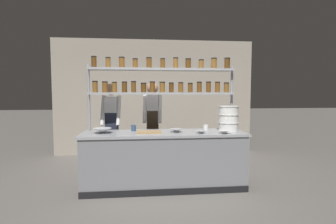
{
  "coord_description": "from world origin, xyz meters",
  "views": [
    {
      "loc": [
        -0.39,
        -4.24,
        1.58
      ],
      "look_at": [
        0.09,
        0.2,
        1.24
      ],
      "focal_mm": 28.0,
      "sensor_mm": 36.0,
      "label": 1
    }
  ],
  "objects_px": {
    "prep_bowl_center_back": "(176,131)",
    "serving_cup_by_board": "(134,128)",
    "container_stack": "(228,118)",
    "spice_shelf_unit": "(163,83)",
    "prep_bowl_near_left": "(201,132)",
    "prep_bowl_near_right": "(225,132)",
    "cutting_board": "(149,132)",
    "serving_cup_front": "(206,127)",
    "prep_bowl_center_front": "(102,131)",
    "chef_center": "(153,120)",
    "chef_left": "(112,123)"
  },
  "relations": [
    {
      "from": "chef_center",
      "to": "serving_cup_front",
      "type": "xyz_separation_m",
      "value": [
        0.9,
        -0.61,
        -0.07
      ]
    },
    {
      "from": "chef_center",
      "to": "container_stack",
      "type": "xyz_separation_m",
      "value": [
        1.26,
        -0.73,
        0.1
      ]
    },
    {
      "from": "prep_bowl_center_front",
      "to": "prep_bowl_near_left",
      "type": "bearing_deg",
      "value": -6.51
    },
    {
      "from": "prep_bowl_near_right",
      "to": "serving_cup_front",
      "type": "distance_m",
      "value": 0.5
    },
    {
      "from": "spice_shelf_unit",
      "to": "prep_bowl_near_left",
      "type": "distance_m",
      "value": 1.11
    },
    {
      "from": "container_stack",
      "to": "prep_bowl_near_left",
      "type": "distance_m",
      "value": 0.63
    },
    {
      "from": "spice_shelf_unit",
      "to": "prep_bowl_near_left",
      "type": "xyz_separation_m",
      "value": [
        0.57,
        -0.52,
        -0.79
      ]
    },
    {
      "from": "prep_bowl_center_front",
      "to": "prep_bowl_near_right",
      "type": "xyz_separation_m",
      "value": [
        1.93,
        -0.24,
        -0.01
      ]
    },
    {
      "from": "spice_shelf_unit",
      "to": "chef_left",
      "type": "relative_size",
      "value": 1.47
    },
    {
      "from": "cutting_board",
      "to": "prep_bowl_center_front",
      "type": "xyz_separation_m",
      "value": [
        -0.74,
        0.03,
        0.03
      ]
    },
    {
      "from": "prep_bowl_near_left",
      "to": "prep_bowl_center_front",
      "type": "bearing_deg",
      "value": 173.49
    },
    {
      "from": "prep_bowl_near_left",
      "to": "spice_shelf_unit",
      "type": "bearing_deg",
      "value": 137.81
    },
    {
      "from": "serving_cup_front",
      "to": "chef_left",
      "type": "bearing_deg",
      "value": 164.75
    },
    {
      "from": "chef_center",
      "to": "prep_bowl_near_right",
      "type": "xyz_separation_m",
      "value": [
        1.09,
        -1.06,
        -0.09
      ]
    },
    {
      "from": "spice_shelf_unit",
      "to": "container_stack",
      "type": "relative_size",
      "value": 6.09
    },
    {
      "from": "chef_left",
      "to": "prep_bowl_center_back",
      "type": "xyz_separation_m",
      "value": [
        1.11,
        -0.7,
        -0.06
      ]
    },
    {
      "from": "prep_bowl_near_left",
      "to": "prep_bowl_center_back",
      "type": "relative_size",
      "value": 0.79
    },
    {
      "from": "chef_center",
      "to": "prep_bowl_center_front",
      "type": "height_order",
      "value": "chef_center"
    },
    {
      "from": "prep_bowl_near_left",
      "to": "chef_left",
      "type": "bearing_deg",
      "value": 150.19
    },
    {
      "from": "container_stack",
      "to": "prep_bowl_center_back",
      "type": "xyz_separation_m",
      "value": [
        -0.92,
        -0.12,
        -0.18
      ]
    },
    {
      "from": "prep_bowl_center_front",
      "to": "chef_center",
      "type": "bearing_deg",
      "value": 44.43
    },
    {
      "from": "spice_shelf_unit",
      "to": "chef_left",
      "type": "xyz_separation_m",
      "value": [
        -0.92,
        0.34,
        -0.73
      ]
    },
    {
      "from": "serving_cup_front",
      "to": "prep_bowl_near_left",
      "type": "bearing_deg",
      "value": -113.41
    },
    {
      "from": "container_stack",
      "to": "prep_bowl_center_back",
      "type": "distance_m",
      "value": 0.94
    },
    {
      "from": "serving_cup_by_board",
      "to": "prep_bowl_near_left",
      "type": "bearing_deg",
      "value": -19.3
    },
    {
      "from": "prep_bowl_near_right",
      "to": "serving_cup_by_board",
      "type": "bearing_deg",
      "value": 163.21
    },
    {
      "from": "cutting_board",
      "to": "serving_cup_by_board",
      "type": "relative_size",
      "value": 3.95
    },
    {
      "from": "container_stack",
      "to": "cutting_board",
      "type": "bearing_deg",
      "value": -174.77
    },
    {
      "from": "container_stack",
      "to": "serving_cup_front",
      "type": "bearing_deg",
      "value": 160.83
    },
    {
      "from": "cutting_board",
      "to": "prep_bowl_near_left",
      "type": "height_order",
      "value": "prep_bowl_near_left"
    },
    {
      "from": "container_stack",
      "to": "serving_cup_by_board",
      "type": "relative_size",
      "value": 4.13
    },
    {
      "from": "chef_left",
      "to": "prep_bowl_center_front",
      "type": "bearing_deg",
      "value": -90.21
    },
    {
      "from": "chef_left",
      "to": "serving_cup_by_board",
      "type": "relative_size",
      "value": 17.12
    },
    {
      "from": "cutting_board",
      "to": "serving_cup_by_board",
      "type": "height_order",
      "value": "serving_cup_by_board"
    },
    {
      "from": "cutting_board",
      "to": "prep_bowl_near_left",
      "type": "distance_m",
      "value": 0.84
    },
    {
      "from": "prep_bowl_near_right",
      "to": "serving_cup_by_board",
      "type": "xyz_separation_m",
      "value": [
        -1.44,
        0.44,
        0.03
      ]
    },
    {
      "from": "prep_bowl_near_right",
      "to": "cutting_board",
      "type": "bearing_deg",
      "value": 170.18
    },
    {
      "from": "prep_bowl_near_left",
      "to": "serving_cup_by_board",
      "type": "distance_m",
      "value": 1.14
    },
    {
      "from": "chef_center",
      "to": "cutting_board",
      "type": "xyz_separation_m",
      "value": [
        -0.11,
        -0.86,
        -0.1
      ]
    },
    {
      "from": "prep_bowl_center_back",
      "to": "serving_cup_front",
      "type": "xyz_separation_m",
      "value": [
        0.55,
        0.24,
        0.02
      ]
    },
    {
      "from": "prep_bowl_near_left",
      "to": "prep_bowl_center_front",
      "type": "height_order",
      "value": "prep_bowl_center_front"
    },
    {
      "from": "prep_bowl_center_back",
      "to": "chef_left",
      "type": "bearing_deg",
      "value": 147.9
    },
    {
      "from": "spice_shelf_unit",
      "to": "serving_cup_by_board",
      "type": "distance_m",
      "value": 0.93
    },
    {
      "from": "prep_bowl_center_back",
      "to": "serving_cup_by_board",
      "type": "relative_size",
      "value": 2.05
    },
    {
      "from": "prep_bowl_near_left",
      "to": "serving_cup_front",
      "type": "relative_size",
      "value": 1.9
    },
    {
      "from": "chef_left",
      "to": "serving_cup_front",
      "type": "relative_size",
      "value": 20.07
    },
    {
      "from": "chef_center",
      "to": "prep_bowl_center_front",
      "type": "bearing_deg",
      "value": -128.25
    },
    {
      "from": "chef_center",
      "to": "prep_bowl_center_back",
      "type": "bearing_deg",
      "value": -60.62
    },
    {
      "from": "prep_bowl_center_back",
      "to": "serving_cup_front",
      "type": "bearing_deg",
      "value": 23.67
    },
    {
      "from": "cutting_board",
      "to": "prep_bowl_near_left",
      "type": "relative_size",
      "value": 2.43
    }
  ]
}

